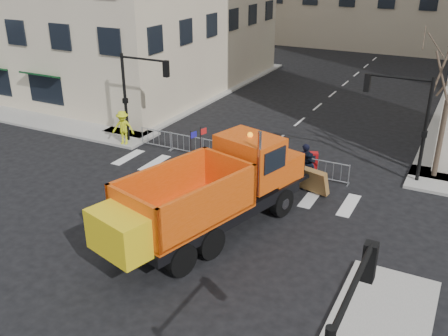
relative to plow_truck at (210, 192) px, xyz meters
The scene contains 12 objects.
ground 2.56m from the plow_truck, 166.60° to the right, with size 120.00×120.00×0.00m, color black.
sidewalk_back 8.48m from the plow_truck, 101.29° to the left, with size 64.00×5.00×0.15m, color gray.
traffic_light_left 11.99m from the plow_truck, 143.52° to the left, with size 0.18×0.18×5.40m, color black.
traffic_light_right 11.44m from the plow_truck, 52.95° to the left, with size 0.18×0.18×5.40m, color black.
crowd_barriers 7.72m from the plow_truck, 108.19° to the left, with size 12.60×0.60×1.10m, color #9EA0A5, non-canonical shape.
street_tree 12.77m from the plow_truck, 53.15° to the left, with size 3.00×3.00×7.50m, color #382B21, non-canonical shape.
plow_truck is the anchor object (origin of this frame).
cop_a 6.90m from the plow_truck, 75.22° to the left, with size 0.74×0.49×2.04m, color black.
cop_b 6.27m from the plow_truck, 69.73° to the left, with size 0.96×0.74×1.97m, color black.
cop_c 5.63m from the plow_truck, 80.80° to the left, with size 1.01×0.42×1.72m, color black.
worker 11.39m from the plow_truck, 145.65° to the left, with size 1.32×0.76×2.04m, color #C6CF18.
newspaper_box 7.93m from the plow_truck, 75.98° to the left, with size 0.45×0.40×1.10m, color #A10C0F.
Camera 1 is at (10.32, -15.20, 10.81)m, focal length 40.00 mm.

